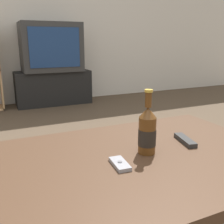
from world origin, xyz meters
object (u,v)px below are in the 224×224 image
at_px(tv_stand, 53,88).
at_px(beer_bottle, 147,131).
at_px(television, 51,47).
at_px(remote_control, 185,140).
at_px(cell_phone, 120,164).

distance_m(tv_stand, beer_bottle, 2.78).
bearing_deg(television, remote_control, -89.95).
xyz_separation_m(tv_stand, television, (-0.00, -0.00, 0.54)).
relative_size(tv_stand, cell_phone, 8.78).
xyz_separation_m(beer_bottle, cell_phone, (-0.15, -0.06, -0.09)).
bearing_deg(tv_stand, beer_bottle, -94.48).
height_order(television, cell_phone, television).
bearing_deg(television, beer_bottle, -94.49).
height_order(tv_stand, remote_control, tv_stand).
relative_size(cell_phone, remote_control, 0.74).
height_order(beer_bottle, remote_control, beer_bottle).
distance_m(beer_bottle, cell_phone, 0.18).
bearing_deg(remote_control, tv_stand, 103.06).
bearing_deg(beer_bottle, remote_control, 6.82).
xyz_separation_m(television, remote_control, (0.00, -2.73, -0.35)).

